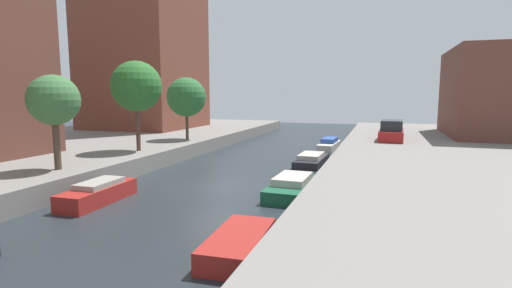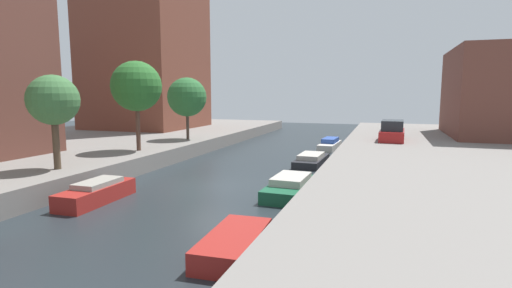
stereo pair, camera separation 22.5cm
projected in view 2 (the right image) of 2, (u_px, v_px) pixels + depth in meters
The scene contains 11 objects.
ground_plane at pixel (213, 187), 18.91m from camera, with size 84.00×84.00×0.00m, color #232B30.
apartment_tower_far at pixel (144, 3), 39.24m from camera, with size 10.00×10.06×25.48m, color brown.
street_tree_2 at pixel (53, 101), 17.78m from camera, with size 2.33×2.33×4.42m.
street_tree_3 at pixel (136, 86), 23.64m from camera, with size 3.09×3.09×5.55m.
street_tree_4 at pixel (187, 97), 29.69m from camera, with size 3.02×3.02×4.79m.
parked_car at pixel (392, 132), 29.36m from camera, with size 1.93×4.70×1.55m.
moored_boat_left_2 at pixel (97, 193), 16.18m from camera, with size 1.39×3.77×0.92m.
moored_boat_right_2 at pixel (234, 244), 10.90m from camera, with size 1.59×3.31×0.62m.
moored_boat_right_3 at pixel (291, 187), 17.35m from camera, with size 1.76×4.16×0.88m.
moored_boat_right_4 at pixel (311, 160), 24.76m from camera, with size 1.70×4.37×0.74m.
moored_boat_right_5 at pixel (330, 144), 31.69m from camera, with size 1.48×4.32×0.90m.
Camera 2 is at (7.92, -16.83, 4.56)m, focal length 26.96 mm.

